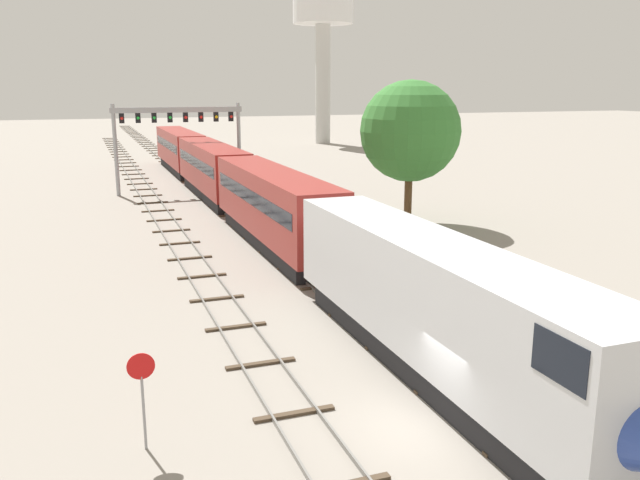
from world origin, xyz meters
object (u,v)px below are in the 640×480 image
at_px(passenger_train, 236,184).
at_px(trackside_tree_left, 410,131).
at_px(water_tower, 323,17).
at_px(signal_gantry, 178,127).
at_px(stop_sign, 142,387).

xyz_separation_m(passenger_train, trackside_tree_left, (11.21, -6.91, 4.15)).
bearing_deg(water_tower, trackside_tree_left, -105.18).
bearing_deg(signal_gantry, water_tower, 55.87).
distance_m(signal_gantry, water_tower, 58.53).
bearing_deg(water_tower, passenger_train, -115.99).
relative_size(signal_gantry, water_tower, 0.45).
bearing_deg(signal_gantry, stop_sign, -99.64).
bearing_deg(trackside_tree_left, passenger_train, 148.35).
bearing_deg(trackside_tree_left, signal_gantry, 123.18).
xyz_separation_m(water_tower, stop_sign, (-39.49, -92.45, -19.36)).
relative_size(stop_sign, trackside_tree_left, 0.28).
height_order(stop_sign, trackside_tree_left, trackside_tree_left).
relative_size(signal_gantry, trackside_tree_left, 1.17).
bearing_deg(stop_sign, trackside_tree_left, 49.76).
height_order(signal_gantry, stop_sign, signal_gantry).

